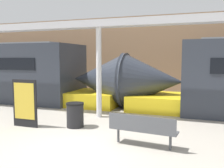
{
  "coord_description": "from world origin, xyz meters",
  "views": [
    {
      "loc": [
        2.96,
        -5.68,
        2.39
      ],
      "look_at": [
        -0.17,
        3.2,
        1.4
      ],
      "focal_mm": 40.0,
      "sensor_mm": 36.0,
      "label": 1
    }
  ],
  "objects_px": {
    "bench_near": "(142,128)",
    "support_column_near": "(99,73)",
    "trash_bin": "(75,115)",
    "poster_board": "(25,103)"
  },
  "relations": [
    {
      "from": "trash_bin",
      "to": "support_column_near",
      "type": "height_order",
      "value": "support_column_near"
    },
    {
      "from": "trash_bin",
      "to": "support_column_near",
      "type": "bearing_deg",
      "value": 82.49
    },
    {
      "from": "trash_bin",
      "to": "poster_board",
      "type": "relative_size",
      "value": 0.51
    },
    {
      "from": "trash_bin",
      "to": "bench_near",
      "type": "bearing_deg",
      "value": -23.53
    },
    {
      "from": "bench_near",
      "to": "poster_board",
      "type": "bearing_deg",
      "value": 178.03
    },
    {
      "from": "support_column_near",
      "to": "trash_bin",
      "type": "bearing_deg",
      "value": -97.51
    },
    {
      "from": "poster_board",
      "to": "support_column_near",
      "type": "height_order",
      "value": "support_column_near"
    },
    {
      "from": "bench_near",
      "to": "support_column_near",
      "type": "height_order",
      "value": "support_column_near"
    },
    {
      "from": "trash_bin",
      "to": "support_column_near",
      "type": "relative_size",
      "value": 0.24
    },
    {
      "from": "bench_near",
      "to": "poster_board",
      "type": "xyz_separation_m",
      "value": [
        -4.27,
        0.59,
        0.31
      ]
    }
  ]
}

